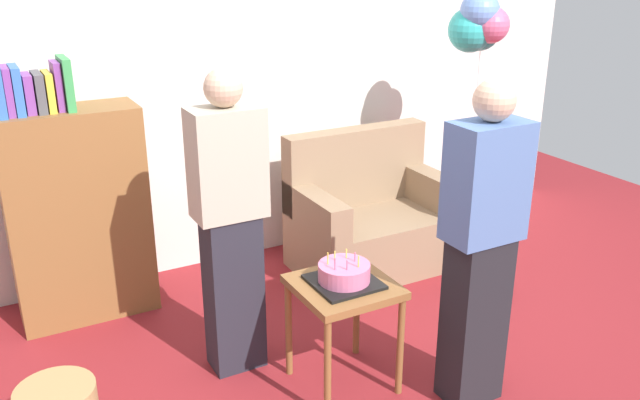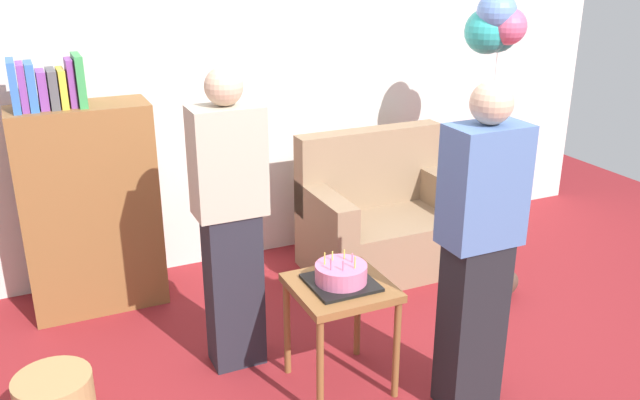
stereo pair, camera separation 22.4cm
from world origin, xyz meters
name	(u,v)px [view 2 (the right image)]	position (x,y,z in m)	size (l,w,h in m)	color
wall_back	(243,72)	(0.00, 2.05, 1.35)	(6.00, 0.10, 2.70)	silver
couch	(382,221)	(0.78, 1.41, 0.34)	(1.10, 0.70, 0.96)	#8C7054
bookshelf	(88,204)	(-1.15, 1.67, 0.69)	(0.80, 0.36, 1.59)	brown
side_table	(341,300)	(-0.12, 0.26, 0.50)	(0.48, 0.48, 0.59)	brown
birthday_cake	(341,275)	(-0.12, 0.26, 0.64)	(0.32, 0.32, 0.17)	black
person_blowing_candles	(231,222)	(-0.54, 0.70, 0.83)	(0.36, 0.22, 1.63)	#23232D
person_holding_cake	(478,252)	(0.39, -0.13, 0.83)	(0.36, 0.22, 1.63)	black
handbag	(500,284)	(1.24, 0.66, 0.10)	(0.28, 0.14, 0.20)	#473328
balloon_bunch	(496,26)	(1.48, 1.23, 1.67)	(0.38, 0.37, 1.90)	silver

